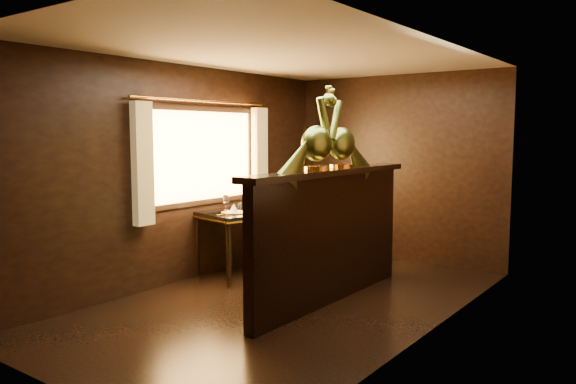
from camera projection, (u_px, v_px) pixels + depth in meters
name	position (u px, v px, depth m)	size (l,w,h in m)	color
ground	(288.00, 302.00, 5.73)	(5.00, 5.00, 0.00)	black
room_shell	(282.00, 147.00, 5.63)	(3.04, 5.04, 2.52)	black
partition	(331.00, 232.00, 5.71)	(0.26, 2.70, 1.36)	black
dining_table	(253.00, 216.00, 6.85)	(1.09, 1.49, 0.99)	black
chair_left	(288.00, 240.00, 5.68)	(0.58, 0.59, 1.24)	black
chair_right	(313.00, 223.00, 6.78)	(0.51, 0.53, 1.22)	black
peacock_left	(317.00, 128.00, 5.38)	(0.26, 0.69, 0.83)	#194C29
peacock_right	(342.00, 129.00, 5.75)	(0.25, 0.67, 0.80)	#194C29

